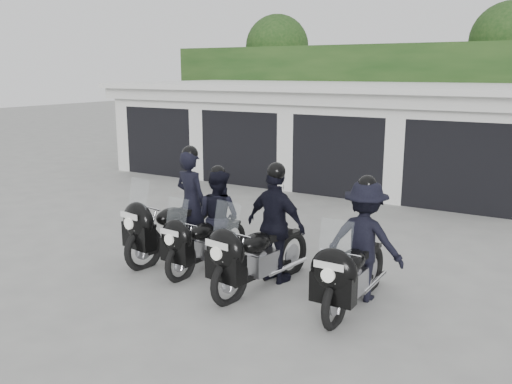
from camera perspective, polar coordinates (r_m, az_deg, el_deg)
The scene contains 7 objects.
ground at distance 10.23m, azimuth -3.50°, elevation -6.56°, with size 80.00×80.00×0.00m, color #979792.
garage_block at distance 17.05m, azimuth 11.90°, elevation 5.88°, with size 16.40×6.80×2.96m.
background_vegetation at distance 21.51m, azimuth 17.33°, elevation 10.54°, with size 20.00×3.90×5.80m.
police_bike_a at distance 9.98m, azimuth -8.22°, elevation -2.19°, with size 0.98×2.39×2.09m.
police_bike_b at distance 9.44m, azimuth -4.67°, elevation -3.34°, with size 0.87×2.10×1.83m.
police_bike_c at distance 8.56m, azimuth 1.29°, elevation -4.37°, with size 1.19×2.32×2.03m.
police_bike_d at distance 8.07m, azimuth 10.91°, elevation -5.89°, with size 1.18×2.25×1.96m.
Camera 1 is at (5.46, -7.97, 3.38)m, focal length 38.00 mm.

